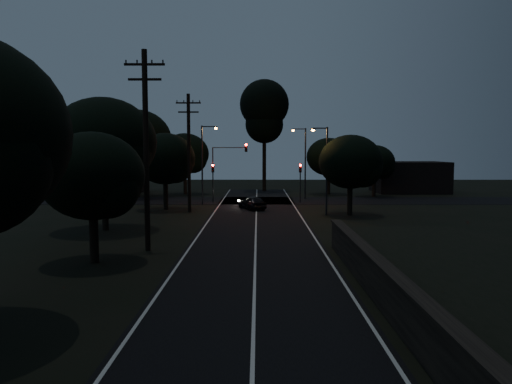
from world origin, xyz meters
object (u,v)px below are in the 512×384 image
object	(u,v)px
utility_pole_mid	(146,147)
streetlight_c	(325,164)
signal_mast	(229,162)
streetlight_b	(304,158)
streetlight_a	(204,159)
signal_right	(300,176)
car	(252,203)
signal_left	(213,176)
tall_pine	(264,111)
utility_pole_far	(189,151)

from	to	relation	value
utility_pole_mid	streetlight_c	distance (m)	19.15
signal_mast	streetlight_b	bearing A→B (deg)	25.99
utility_pole_mid	streetlight_a	bearing A→B (deg)	88.27
signal_right	streetlight_b	xyz separation A→B (m)	(0.71, 4.01, 1.80)
signal_mast	streetlight_c	size ratio (longest dim) A/B	0.83
signal_mast	signal_right	bearing A→B (deg)	-0.03
streetlight_b	streetlight_c	size ratio (longest dim) A/B	1.07
car	streetlight_b	bearing A→B (deg)	-144.49
signal_right	signal_mast	world-z (taller)	signal_mast
streetlight_a	car	distance (m)	7.47
signal_mast	streetlight_a	distance (m)	3.13
signal_left	signal_mast	xyz separation A→B (m)	(1.69, 0.00, 1.50)
utility_pole_mid	tall_pine	distance (m)	40.92
streetlight_c	car	bearing A→B (deg)	147.08
signal_left	car	xyz separation A→B (m)	(4.20, -5.96, -2.19)
signal_left	signal_right	distance (m)	9.20
utility_pole_far	tall_pine	bearing A→B (deg)	73.07
utility_pole_mid	car	xyz separation A→B (m)	(5.60, 19.03, -5.09)
utility_pole_mid	car	distance (m)	20.48
utility_pole_mid	signal_mast	distance (m)	25.22
signal_right	streetlight_c	world-z (taller)	streetlight_c
signal_mast	streetlight_c	distance (m)	13.28
utility_pole_mid	tall_pine	size ratio (longest dim) A/B	0.74
utility_pole_mid	streetlight_b	size ratio (longest dim) A/B	1.38
utility_pole_far	tall_pine	world-z (taller)	tall_pine
signal_right	streetlight_a	world-z (taller)	streetlight_a
signal_mast	streetlight_a	bearing A→B (deg)	-140.23
signal_mast	tall_pine	bearing A→B (deg)	75.38
signal_mast	streetlight_b	world-z (taller)	streetlight_b
utility_pole_far	signal_mast	world-z (taller)	utility_pole_far
signal_right	streetlight_b	bearing A→B (deg)	80.00
utility_pole_far	signal_mast	bearing A→B (deg)	68.89
tall_pine	streetlight_b	bearing A→B (deg)	-68.62
utility_pole_mid	utility_pole_far	xyz separation A→B (m)	(0.00, 17.00, -0.25)
utility_pole_far	signal_right	size ratio (longest dim) A/B	2.56
streetlight_b	car	world-z (taller)	streetlight_b
signal_left	utility_pole_far	bearing A→B (deg)	-99.94
utility_pole_mid	streetlight_b	bearing A→B (deg)	68.70
utility_pole_far	signal_left	size ratio (longest dim) A/B	2.56
utility_pole_mid	streetlight_b	distance (m)	31.15
signal_left	streetlight_b	size ratio (longest dim) A/B	0.51
streetlight_a	streetlight_b	distance (m)	12.19
car	tall_pine	bearing A→B (deg)	-118.51
signal_left	streetlight_a	size ratio (longest dim) A/B	0.51
utility_pole_mid	tall_pine	world-z (taller)	tall_pine
streetlight_a	streetlight_c	bearing A→B (deg)	-35.69
signal_right	signal_mast	size ratio (longest dim) A/B	0.66
signal_right	tall_pine	bearing A→B (deg)	103.49
signal_left	streetlight_b	bearing A→B (deg)	22.05
utility_pole_far	tall_pine	size ratio (longest dim) A/B	0.70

